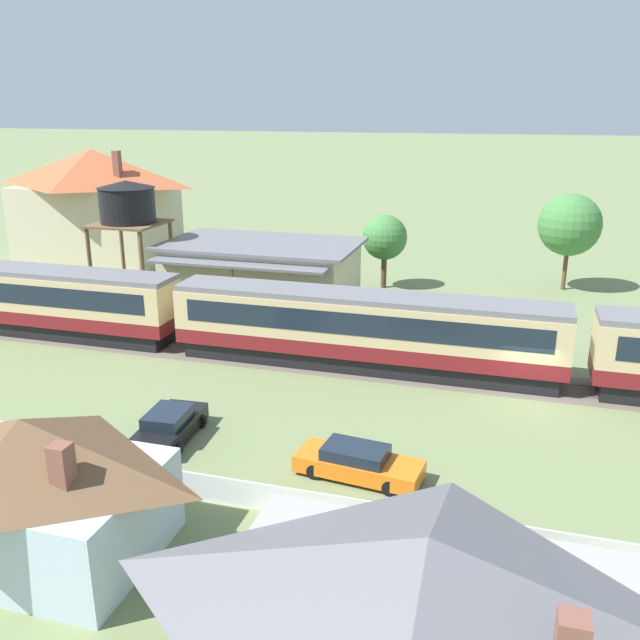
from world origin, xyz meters
name	(u,v)px	position (x,y,z in m)	size (l,w,h in m)	color
ground_plane	(526,398)	(0.00, 0.00, 0.00)	(600.00, 600.00, 0.00)	#707F51
passenger_train	(369,328)	(-8.18, 1.67, 2.28)	(64.29, 2.92, 4.11)	maroon
railway_track	(256,356)	(-14.59, 1.67, 0.01)	(123.61, 3.60, 0.04)	#665B51
station_building	(262,272)	(-18.12, 11.92, 2.19)	(13.49, 9.43, 4.32)	beige
station_house_terracotta_roof	(96,204)	(-36.77, 20.10, 5.09)	(13.63, 8.58, 9.84)	beige
water_tower	(127,205)	(-27.43, 10.29, 6.76)	(4.63, 4.63, 8.46)	brown
cottage_brown_roof	(28,483)	(-14.96, -16.40, 2.36)	(8.46, 5.54, 4.55)	silver
cottage_grey_roof	(423,635)	(-2.31, -19.56, 2.66)	(10.49, 8.31, 5.12)	#9E9E99
picket_fence_front	(108,471)	(-14.96, -12.39, 0.53)	(38.99, 0.06, 1.05)	white
parked_car_orange	(358,463)	(-6.14, -9.29, 0.60)	(4.95, 2.27, 1.24)	orange
parked_car_black	(170,426)	(-14.43, -8.60, 0.64)	(2.39, 4.26, 1.36)	black
yard_tree_0	(570,225)	(2.61, 21.62, 4.94)	(4.59, 4.59, 7.24)	brown
yard_tree_1	(94,203)	(-36.53, 19.50, 5.34)	(3.26, 3.26, 7.02)	#4C3823
yard_tree_2	(385,238)	(-10.65, 18.30, 3.88)	(3.38, 3.38, 5.60)	brown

